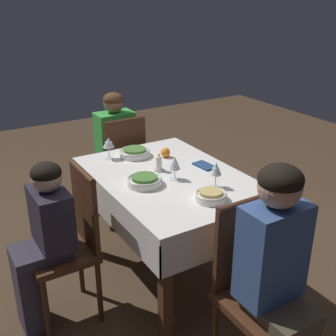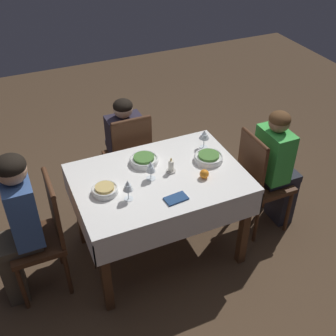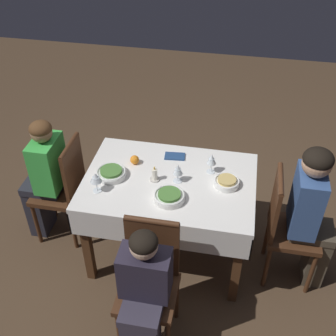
{
  "view_description": "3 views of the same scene",
  "coord_description": "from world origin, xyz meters",
  "px_view_note": "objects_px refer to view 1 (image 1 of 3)",
  "views": [
    {
      "loc": [
        -2.05,
        1.25,
        1.83
      ],
      "look_at": [
        -0.05,
        0.04,
        0.84
      ],
      "focal_mm": 45.0,
      "sensor_mm": 36.0,
      "label": 1
    },
    {
      "loc": [
        -0.89,
        -2.19,
        2.59
      ],
      "look_at": [
        0.07,
        0.0,
        0.81
      ],
      "focal_mm": 45.0,
      "sensor_mm": 36.0,
      "label": 2
    },
    {
      "loc": [
        -0.42,
        2.23,
        2.68
      ],
      "look_at": [
        0.02,
        -0.08,
        0.81
      ],
      "focal_mm": 45.0,
      "sensor_mm": 36.0,
      "label": 3
    }
  ],
  "objects_px": {
    "chair_west": "(254,284)",
    "bowl_west": "(211,196)",
    "wine_glass_north": "(174,164)",
    "person_child_dark": "(42,241)",
    "chair_east": "(121,166)",
    "bowl_north": "(145,181)",
    "candle_centerpiece": "(159,165)",
    "person_child_green": "(113,150)",
    "bowl_east": "(135,152)",
    "wine_glass_east": "(109,143)",
    "wine_glass_west": "(216,169)",
    "dining_table": "(170,191)",
    "chair_north": "(71,239)",
    "person_adult_denim": "(279,274)",
    "orange_fruit": "(165,153)",
    "napkin_red_folded": "(204,166)"
  },
  "relations": [
    {
      "from": "chair_west",
      "to": "bowl_west",
      "type": "relative_size",
      "value": 5.25
    },
    {
      "from": "bowl_west",
      "to": "wine_glass_north",
      "type": "distance_m",
      "value": 0.35
    },
    {
      "from": "person_child_dark",
      "to": "chair_east",
      "type": "bearing_deg",
      "value": 134.01
    },
    {
      "from": "chair_west",
      "to": "chair_east",
      "type": "bearing_deg",
      "value": 86.86
    },
    {
      "from": "bowl_north",
      "to": "candle_centerpiece",
      "type": "relative_size",
      "value": 1.77
    },
    {
      "from": "bowl_west",
      "to": "bowl_north",
      "type": "height_order",
      "value": "same"
    },
    {
      "from": "person_child_green",
      "to": "bowl_east",
      "type": "distance_m",
      "value": 0.62
    },
    {
      "from": "bowl_west",
      "to": "wine_glass_north",
      "type": "xyz_separation_m",
      "value": [
        0.34,
        0.02,
        0.07
      ]
    },
    {
      "from": "wine_glass_east",
      "to": "wine_glass_west",
      "type": "bearing_deg",
      "value": -154.75
    },
    {
      "from": "dining_table",
      "to": "chair_east",
      "type": "relative_size",
      "value": 1.3
    },
    {
      "from": "chair_north",
      "to": "person_adult_denim",
      "type": "relative_size",
      "value": 0.79
    },
    {
      "from": "bowl_west",
      "to": "person_child_dark",
      "type": "bearing_deg",
      "value": 64.71
    },
    {
      "from": "chair_east",
      "to": "bowl_west",
      "type": "height_order",
      "value": "chair_east"
    },
    {
      "from": "bowl_east",
      "to": "wine_glass_east",
      "type": "bearing_deg",
      "value": 74.02
    },
    {
      "from": "person_adult_denim",
      "to": "candle_centerpiece",
      "type": "distance_m",
      "value": 1.1
    },
    {
      "from": "person_adult_denim",
      "to": "bowl_west",
      "type": "relative_size",
      "value": 6.61
    },
    {
      "from": "person_adult_denim",
      "to": "wine_glass_north",
      "type": "bearing_deg",
      "value": 87.94
    },
    {
      "from": "dining_table",
      "to": "person_adult_denim",
      "type": "distance_m",
      "value": 0.99
    },
    {
      "from": "person_child_green",
      "to": "orange_fruit",
      "type": "distance_m",
      "value": 0.74
    },
    {
      "from": "bowl_west",
      "to": "candle_centerpiece",
      "type": "relative_size",
      "value": 1.48
    },
    {
      "from": "bowl_north",
      "to": "orange_fruit",
      "type": "bearing_deg",
      "value": -46.17
    },
    {
      "from": "bowl_east",
      "to": "napkin_red_folded",
      "type": "height_order",
      "value": "bowl_east"
    },
    {
      "from": "candle_centerpiece",
      "to": "napkin_red_folded",
      "type": "xyz_separation_m",
      "value": [
        -0.09,
        -0.29,
        -0.03
      ]
    },
    {
      "from": "bowl_west",
      "to": "bowl_north",
      "type": "distance_m",
      "value": 0.43
    },
    {
      "from": "wine_glass_north",
      "to": "bowl_north",
      "type": "bearing_deg",
      "value": 83.16
    },
    {
      "from": "bowl_west",
      "to": "bowl_north",
      "type": "bearing_deg",
      "value": 30.94
    },
    {
      "from": "wine_glass_west",
      "to": "orange_fruit",
      "type": "distance_m",
      "value": 0.57
    },
    {
      "from": "wine_glass_east",
      "to": "candle_centerpiece",
      "type": "bearing_deg",
      "value": -152.76
    },
    {
      "from": "chair_north",
      "to": "wine_glass_north",
      "type": "distance_m",
      "value": 0.75
    },
    {
      "from": "person_child_dark",
      "to": "napkin_red_folded",
      "type": "bearing_deg",
      "value": 90.62
    },
    {
      "from": "bowl_west",
      "to": "napkin_red_folded",
      "type": "distance_m",
      "value": 0.48
    },
    {
      "from": "person_child_dark",
      "to": "bowl_west",
      "type": "relative_size",
      "value": 5.67
    },
    {
      "from": "wine_glass_north",
      "to": "orange_fruit",
      "type": "bearing_deg",
      "value": -22.42
    },
    {
      "from": "wine_glass_east",
      "to": "orange_fruit",
      "type": "xyz_separation_m",
      "value": [
        -0.18,
        -0.34,
        -0.08
      ]
    },
    {
      "from": "person_adult_denim",
      "to": "bowl_east",
      "type": "bearing_deg",
      "value": 89.83
    },
    {
      "from": "wine_glass_west",
      "to": "bowl_north",
      "type": "relative_size",
      "value": 0.74
    },
    {
      "from": "person_child_dark",
      "to": "orange_fruit",
      "type": "xyz_separation_m",
      "value": [
        0.29,
        -0.96,
        0.24
      ]
    },
    {
      "from": "bowl_east",
      "to": "orange_fruit",
      "type": "xyz_separation_m",
      "value": [
        -0.13,
        -0.17,
        0.01
      ]
    },
    {
      "from": "chair_west",
      "to": "person_child_green",
      "type": "distance_m",
      "value": 1.85
    },
    {
      "from": "person_child_dark",
      "to": "candle_centerpiece",
      "type": "height_order",
      "value": "person_child_dark"
    },
    {
      "from": "chair_east",
      "to": "napkin_red_folded",
      "type": "xyz_separation_m",
      "value": [
        -0.84,
        -0.22,
        0.25
      ]
    },
    {
      "from": "person_child_dark",
      "to": "candle_centerpiece",
      "type": "xyz_separation_m",
      "value": [
        0.1,
        -0.81,
        0.25
      ]
    },
    {
      "from": "bowl_east",
      "to": "chair_east",
      "type": "bearing_deg",
      "value": -11.59
    },
    {
      "from": "chair_north",
      "to": "bowl_west",
      "type": "xyz_separation_m",
      "value": [
        -0.4,
        -0.69,
        0.28
      ]
    },
    {
      "from": "chair_north",
      "to": "napkin_red_folded",
      "type": "xyz_separation_m",
      "value": [
        0.01,
        -0.94,
        0.25
      ]
    },
    {
      "from": "chair_north",
      "to": "wine_glass_east",
      "type": "xyz_separation_m",
      "value": [
        0.47,
        -0.46,
        0.36
      ]
    },
    {
      "from": "orange_fruit",
      "to": "wine_glass_east",
      "type": "bearing_deg",
      "value": 62.95
    },
    {
      "from": "person_adult_denim",
      "to": "wine_glass_west",
      "type": "height_order",
      "value": "person_adult_denim"
    },
    {
      "from": "chair_west",
      "to": "napkin_red_folded",
      "type": "distance_m",
      "value": 0.95
    },
    {
      "from": "wine_glass_east",
      "to": "chair_east",
      "type": "bearing_deg",
      "value": -34.17
    }
  ]
}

